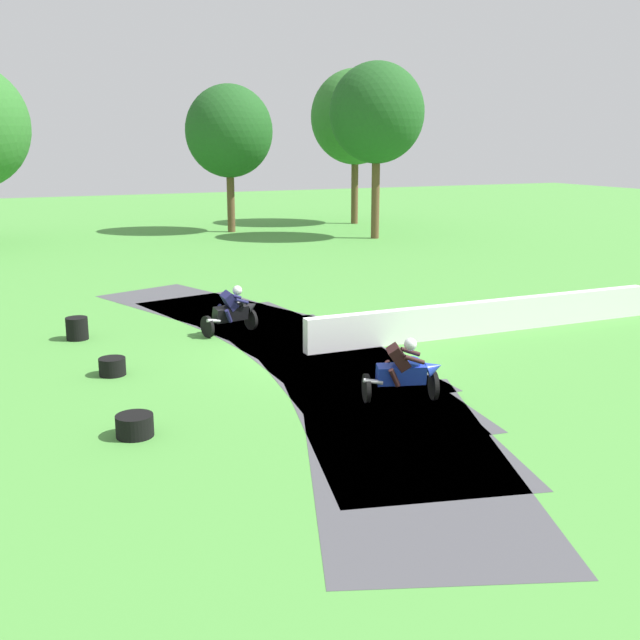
# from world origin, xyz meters

# --- Properties ---
(ground_plane) EXTENTS (120.00, 120.00, 0.00)m
(ground_plane) POSITION_xyz_m (0.00, 0.00, 0.00)
(ground_plane) COLOR #4C933D
(track_asphalt) EXTENTS (6.21, 21.46, 0.01)m
(track_asphalt) POSITION_xyz_m (-0.50, 0.01, 0.00)
(track_asphalt) COLOR #47474C
(track_asphalt) RESTS_ON ground
(safety_barrier) EXTENTS (11.04, 0.42, 0.90)m
(safety_barrier) POSITION_xyz_m (5.22, -0.06, 0.45)
(safety_barrier) COLOR white
(safety_barrier) RESTS_ON ground
(motorcycle_lead_blue) EXTENTS (1.69, 1.11, 1.43)m
(motorcycle_lead_blue) POSITION_xyz_m (0.13, -4.10, 0.65)
(motorcycle_lead_blue) COLOR black
(motorcycle_lead_blue) RESTS_ON ground
(motorcycle_chase_black) EXTENTS (1.72, 1.06, 1.43)m
(motorcycle_chase_black) POSITION_xyz_m (-1.27, 2.74, 0.65)
(motorcycle_chase_black) COLOR black
(motorcycle_chase_black) RESTS_ON ground
(tire_stack_near) EXTENTS (0.68, 0.68, 0.40)m
(tire_stack_near) POSITION_xyz_m (-5.25, -3.70, 0.20)
(tire_stack_near) COLOR black
(tire_stack_near) RESTS_ON ground
(tire_stack_mid_a) EXTENTS (0.60, 0.60, 0.40)m
(tire_stack_mid_a) POSITION_xyz_m (-4.97, 0.23, 0.20)
(tire_stack_mid_a) COLOR black
(tire_stack_mid_a) RESTS_ON ground
(tire_stack_mid_b) EXTENTS (0.58, 0.58, 0.60)m
(tire_stack_mid_b) POSITION_xyz_m (-5.27, 3.88, 0.30)
(tire_stack_mid_b) COLOR black
(tire_stack_mid_b) RESTS_ON ground
(tree_mid_rise) EXTENTS (5.01, 5.01, 9.25)m
(tree_mid_rise) POSITION_xyz_m (12.40, 19.75, 6.59)
(tree_mid_rise) COLOR brown
(tree_mid_rise) RESTS_ON ground
(tree_behind_barrier) EXTENTS (5.57, 5.57, 9.56)m
(tree_behind_barrier) POSITION_xyz_m (14.84, 27.00, 6.62)
(tree_behind_barrier) COLOR brown
(tree_behind_barrier) RESTS_ON ground
(tree_distant) EXTENTS (4.95, 4.95, 8.32)m
(tree_distant) POSITION_xyz_m (6.22, 25.86, 5.70)
(tree_distant) COLOR brown
(tree_distant) RESTS_ON ground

